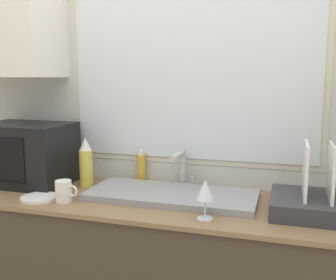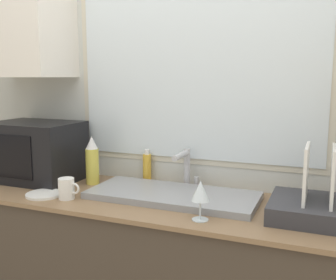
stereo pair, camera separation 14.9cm
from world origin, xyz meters
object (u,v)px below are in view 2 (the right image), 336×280
(microwave, at_px, (36,151))
(spray_bottle, at_px, (92,161))
(dish_rack, at_px, (317,206))
(wine_glass, at_px, (201,192))
(mug_near_sink, at_px, (67,189))
(faucet, at_px, (186,165))
(soap_bottle, at_px, (147,167))

(microwave, height_order, spray_bottle, microwave)
(microwave, height_order, dish_rack, microwave)
(microwave, distance_m, wine_glass, 1.04)
(microwave, bearing_deg, spray_bottle, 7.34)
(dish_rack, relative_size, mug_near_sink, 3.37)
(faucet, height_order, mug_near_sink, faucet)
(faucet, xyz_separation_m, mug_near_sink, (-0.45, -0.35, -0.07))
(microwave, relative_size, wine_glass, 2.90)
(microwave, distance_m, mug_near_sink, 0.44)
(dish_rack, bearing_deg, faucet, 162.51)
(faucet, xyz_separation_m, microwave, (-0.81, -0.13, 0.04))
(spray_bottle, bearing_deg, faucet, 10.31)
(mug_near_sink, distance_m, wine_glass, 0.65)
(mug_near_sink, bearing_deg, soap_bottle, 62.36)
(dish_rack, relative_size, spray_bottle, 1.44)
(soap_bottle, bearing_deg, wine_glass, -45.21)
(faucet, distance_m, dish_rack, 0.65)
(faucet, bearing_deg, soap_bottle, 167.49)
(spray_bottle, bearing_deg, microwave, -172.66)
(spray_bottle, bearing_deg, wine_glass, -23.49)
(dish_rack, distance_m, mug_near_sink, 1.08)
(spray_bottle, xyz_separation_m, wine_glass, (0.68, -0.30, -0.01))
(microwave, bearing_deg, faucet, 9.12)
(wine_glass, bearing_deg, spray_bottle, 156.51)
(dish_rack, xyz_separation_m, wine_glass, (-0.42, -0.19, 0.06))
(faucet, distance_m, mug_near_sink, 0.58)
(microwave, height_order, wine_glass, microwave)
(faucet, height_order, wine_glass, faucet)
(mug_near_sink, relative_size, wine_glass, 0.67)
(faucet, relative_size, spray_bottle, 0.79)
(spray_bottle, relative_size, mug_near_sink, 2.34)
(mug_near_sink, height_order, wine_glass, wine_glass)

